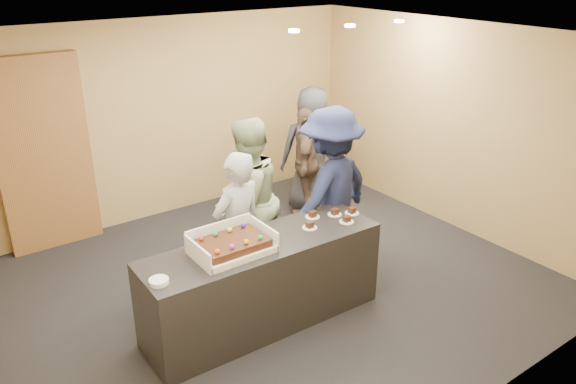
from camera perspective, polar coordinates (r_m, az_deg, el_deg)
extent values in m
plane|color=black|center=(6.34, -2.68, -9.74)|extent=(6.00, 6.00, 0.00)
plane|color=white|center=(5.38, -3.23, 15.21)|extent=(6.00, 6.00, 0.00)
cube|color=tan|center=(7.84, -13.05, 7.07)|extent=(6.00, 0.04, 2.70)
cube|color=tan|center=(4.07, 16.92, -8.83)|extent=(6.00, 0.04, 2.70)
cube|color=tan|center=(7.68, 16.28, 6.41)|extent=(0.04, 5.00, 2.70)
cube|color=black|center=(5.59, -2.54, -9.21)|extent=(2.42, 0.75, 0.90)
cube|color=brown|center=(7.37, -23.56, 3.44)|extent=(1.09, 0.15, 2.39)
cube|color=white|center=(5.20, -5.67, -5.83)|extent=(0.70, 0.49, 0.06)
cube|color=white|center=(5.03, -9.15, -6.26)|extent=(0.02, 0.49, 0.19)
cube|color=white|center=(5.33, -2.46, -4.18)|extent=(0.02, 0.49, 0.19)
cube|color=white|center=(5.35, -7.03, -4.08)|extent=(0.70, 0.02, 0.21)
cube|color=#311A0B|center=(5.17, -5.70, -5.20)|extent=(0.61, 0.42, 0.07)
sphere|color=red|center=(5.16, -8.80, -4.68)|extent=(0.05, 0.05, 0.05)
sphere|color=green|center=(5.22, -7.36, -4.25)|extent=(0.05, 0.05, 0.05)
sphere|color=yellow|center=(5.28, -5.95, -3.83)|extent=(0.05, 0.05, 0.05)
sphere|color=#3319D4|center=(5.35, -4.58, -3.42)|extent=(0.05, 0.05, 0.05)
sphere|color=orange|center=(4.93, -7.19, -6.00)|extent=(0.05, 0.05, 0.05)
sphere|color=purple|center=(4.99, -5.70, -5.53)|extent=(0.05, 0.05, 0.05)
sphere|color=gold|center=(5.06, -4.25, -5.07)|extent=(0.05, 0.05, 0.05)
sphere|color=green|center=(5.12, -2.84, -4.62)|extent=(0.05, 0.05, 0.05)
cylinder|color=white|center=(4.84, -12.98, -8.83)|extent=(0.17, 0.17, 0.04)
cylinder|color=white|center=(5.63, 2.22, -3.63)|extent=(0.15, 0.15, 0.01)
cube|color=#311A0B|center=(5.62, 2.22, -3.32)|extent=(0.07, 0.06, 0.06)
cylinder|color=white|center=(5.86, 2.50, -2.54)|extent=(0.15, 0.15, 0.01)
cube|color=#311A0B|center=(5.84, 2.51, -2.24)|extent=(0.07, 0.06, 0.06)
cylinder|color=white|center=(5.78, 5.97, -3.01)|extent=(0.15, 0.15, 0.01)
cube|color=#311A0B|center=(5.76, 5.98, -2.71)|extent=(0.07, 0.06, 0.06)
cylinder|color=white|center=(5.92, 4.77, -2.28)|extent=(0.15, 0.15, 0.01)
cube|color=#311A0B|center=(5.91, 4.78, -1.98)|extent=(0.07, 0.06, 0.06)
cylinder|color=white|center=(5.97, 6.51, -2.14)|extent=(0.15, 0.15, 0.01)
cube|color=#311A0B|center=(5.96, 6.53, -1.84)|extent=(0.07, 0.06, 0.06)
imported|color=#99999E|center=(5.74, -5.12, -3.88)|extent=(0.68, 0.51, 1.68)
imported|color=gray|center=(6.19, -4.17, -0.88)|extent=(1.08, 0.95, 1.86)
imported|color=#191F42|center=(6.31, 4.31, 0.04)|extent=(1.38, 0.98, 1.94)
imported|color=brown|center=(7.77, 1.85, 3.09)|extent=(0.90, 0.93, 1.56)
imported|color=#26272C|center=(7.86, 2.46, 4.22)|extent=(1.05, 0.94, 1.79)
cylinder|color=#FFEAC6|center=(6.24, 0.61, 16.06)|extent=(0.12, 0.12, 0.03)
cylinder|color=#FFEAC6|center=(6.75, 6.32, 16.45)|extent=(0.12, 0.12, 0.03)
cylinder|color=#FFEAC6|center=(7.30, 11.22, 16.67)|extent=(0.12, 0.12, 0.03)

